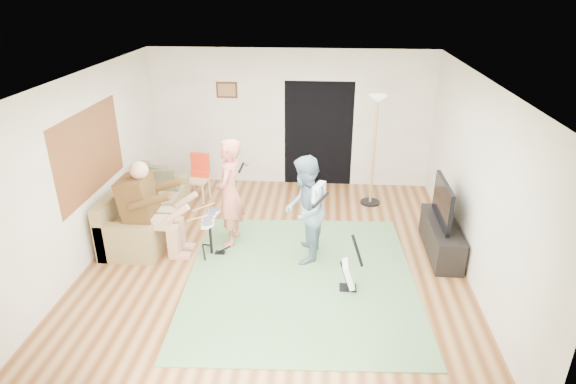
% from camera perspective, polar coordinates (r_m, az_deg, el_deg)
% --- Properties ---
extents(floor, '(6.00, 6.00, 0.00)m').
position_cam_1_polar(floor, '(7.35, -1.42, -7.86)').
color(floor, brown).
rests_on(floor, ground).
extents(walls, '(5.50, 6.00, 2.70)m').
position_cam_1_polar(walls, '(6.73, -1.54, 1.96)').
color(walls, white).
rests_on(walls, floor).
extents(ceiling, '(6.00, 6.00, 0.00)m').
position_cam_1_polar(ceiling, '(6.35, -1.68, 13.32)').
color(ceiling, white).
rests_on(ceiling, walls).
extents(window_blinds, '(0.00, 2.05, 2.05)m').
position_cam_1_polar(window_blinds, '(7.63, -22.42, 4.38)').
color(window_blinds, brown).
rests_on(window_blinds, walls).
extents(doorway, '(2.10, 0.00, 2.10)m').
position_cam_1_polar(doorway, '(9.62, 3.63, 6.84)').
color(doorway, black).
rests_on(doorway, walls).
extents(picture_frame, '(0.42, 0.03, 0.32)m').
position_cam_1_polar(picture_frame, '(9.60, -7.27, 11.91)').
color(picture_frame, '#3F2314').
rests_on(picture_frame, walls).
extents(area_rug, '(3.33, 3.65, 0.02)m').
position_cam_1_polar(area_rug, '(6.89, 1.52, -10.14)').
color(area_rug, '#547F4D').
rests_on(area_rug, floor).
extents(sofa, '(0.87, 2.11, 0.85)m').
position_cam_1_polar(sofa, '(8.33, -16.84, -2.66)').
color(sofa, olive).
rests_on(sofa, floor).
extents(drummer, '(0.96, 0.54, 1.48)m').
position_cam_1_polar(drummer, '(7.51, -15.66, -3.01)').
color(drummer, '#513516').
rests_on(drummer, sofa).
extents(drum_kit, '(0.36, 0.64, 0.66)m').
position_cam_1_polar(drum_kit, '(7.41, -9.16, -5.33)').
color(drum_kit, black).
rests_on(drum_kit, floor).
extents(singer, '(0.44, 0.65, 1.72)m').
position_cam_1_polar(singer, '(7.44, -6.95, -0.12)').
color(singer, '#D36C5C').
rests_on(singer, floor).
extents(microphone, '(0.06, 0.06, 0.24)m').
position_cam_1_polar(microphone, '(7.24, -5.56, 2.89)').
color(microphone, black).
rests_on(microphone, singer).
extents(guitarist, '(0.66, 0.82, 1.62)m').
position_cam_1_polar(guitarist, '(6.96, 1.97, -2.16)').
color(guitarist, '#6B8B9C').
rests_on(guitarist, floor).
extents(guitar_held, '(0.33, 0.60, 0.26)m').
position_cam_1_polar(guitar_held, '(6.83, 3.68, -0.02)').
color(guitar_held, white).
rests_on(guitar_held, guitarist).
extents(guitar_spare, '(0.30, 0.27, 0.84)m').
position_cam_1_polar(guitar_spare, '(6.60, 7.28, -9.63)').
color(guitar_spare, black).
rests_on(guitar_spare, floor).
extents(torchiere_lamp, '(0.37, 0.37, 2.04)m').
position_cam_1_polar(torchiere_lamp, '(8.71, 10.32, 7.09)').
color(torchiere_lamp, black).
rests_on(torchiere_lamp, floor).
extents(dining_chair, '(0.43, 0.45, 0.89)m').
position_cam_1_polar(dining_chair, '(9.27, -10.56, 0.96)').
color(dining_chair, '#D9B68D').
rests_on(dining_chair, floor).
extents(tv_cabinet, '(0.40, 1.40, 0.50)m').
position_cam_1_polar(tv_cabinet, '(7.74, 17.69, -5.20)').
color(tv_cabinet, black).
rests_on(tv_cabinet, floor).
extents(television, '(0.06, 1.01, 0.63)m').
position_cam_1_polar(television, '(7.46, 17.89, -1.16)').
color(television, black).
rests_on(television, tv_cabinet).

